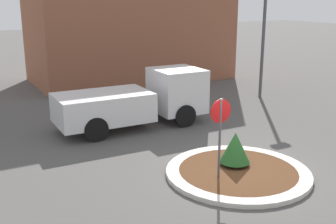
{
  "coord_description": "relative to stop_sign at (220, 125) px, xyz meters",
  "views": [
    {
      "loc": [
        -7.42,
        -9.14,
        5.15
      ],
      "look_at": [
        -0.8,
        2.86,
        1.35
      ],
      "focal_mm": 45.0,
      "sensor_mm": 36.0,
      "label": 1
    }
  ],
  "objects": [
    {
      "name": "stop_sign",
      "position": [
        0.0,
        0.0,
        0.0
      ],
      "size": [
        0.67,
        0.07,
        2.45
      ],
      "color": "#4C4C51",
      "rests_on": "ground_plane"
    },
    {
      "name": "traffic_island",
      "position": [
        0.79,
        0.12,
        -1.61
      ],
      "size": [
        4.29,
        4.29,
        0.14
      ],
      "color": "beige",
      "rests_on": "ground_plane"
    },
    {
      "name": "light_pole",
      "position": [
        8.03,
        7.52,
        1.75
      ],
      "size": [
        0.7,
        0.3,
        5.78
      ],
      "color": "#4C4C51",
      "rests_on": "ground_plane"
    },
    {
      "name": "storefront_building",
      "position": [
        4.16,
        15.31,
        2.23
      ],
      "size": [
        11.89,
        6.07,
        7.82
      ],
      "color": "#93563D",
      "rests_on": "ground_plane"
    },
    {
      "name": "utility_truck",
      "position": [
        0.25,
        5.96,
        -0.59
      ],
      "size": [
        6.09,
        2.3,
        2.21
      ],
      "rotation": [
        0.0,
        0.0,
        -0.01
      ],
      "color": "silver",
      "rests_on": "ground_plane"
    },
    {
      "name": "ground_plane",
      "position": [
        0.79,
        0.12,
        -1.68
      ],
      "size": [
        120.0,
        120.0,
        0.0
      ],
      "primitive_type": "plane",
      "color": "#514F4C"
    },
    {
      "name": "island_shrub",
      "position": [
        0.95,
        0.5,
        -0.97
      ],
      "size": [
        0.93,
        0.93,
        1.04
      ],
      "color": "brown",
      "rests_on": "traffic_island"
    }
  ]
}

